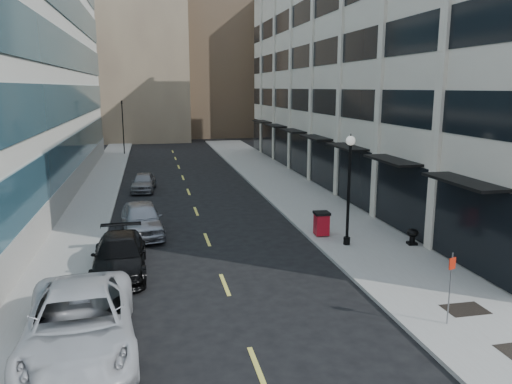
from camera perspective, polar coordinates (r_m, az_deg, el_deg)
name	(u,v)px	position (r m, az deg, el deg)	size (l,w,h in m)	color
sidewalk_right	(312,204)	(32.60, 6.38, -1.41)	(5.00, 80.00, 0.15)	gray
sidewalk_left	(86,216)	(31.23, -18.84, -2.57)	(3.00, 80.00, 0.15)	gray
building_right	(401,68)	(41.94, 16.21, 13.42)	(15.30, 46.50, 18.25)	beige
skyline_tan_near	(136,42)	(78.36, -13.56, 16.29)	(14.00, 18.00, 28.00)	#9A8565
skyline_brown	(213,26)	(83.31, -4.89, 18.36)	(12.00, 16.00, 34.00)	brown
skyline_tan_far	(75,66)	(88.88, -19.95, 13.42)	(12.00, 14.00, 22.00)	#9A8565
skyline_stone	(284,71)	(78.87, 3.21, 13.65)	(10.00, 14.00, 20.00)	beige
grate_far	(465,309)	(18.74, 22.79, -12.25)	(1.40, 1.00, 0.01)	black
road_centerline	(201,224)	(28.23, -6.30, -3.64)	(0.15, 68.20, 0.01)	#D8CC4C
traffic_signal	(122,104)	(58.18, -15.09, 9.69)	(0.66, 0.66, 6.98)	black
car_white_van	(80,323)	(15.53, -19.52, -13.98)	(3.07, 6.65, 1.85)	silver
car_black_pickup	(120,256)	(21.35, -15.33, -7.02)	(2.14, 5.26, 1.53)	black
car_silver_sedan	(142,219)	(26.54, -12.93, -2.99)	(2.02, 5.01, 1.71)	gray
car_grey_sedan	(144,182)	(37.71, -12.73, 1.13)	(1.61, 4.01, 1.37)	slate
trash_bin	(321,223)	(25.48, 7.49, -3.50)	(0.79, 0.87, 1.23)	#A70B18
lamppost	(349,180)	(23.64, 10.59, 1.32)	(0.44, 0.44, 5.32)	black
sign_post	(451,278)	(16.92, 21.38, -9.18)	(0.27, 0.11, 2.37)	slate
urn_planter	(412,235)	(25.00, 17.45, -4.71)	(0.56, 0.56, 0.78)	black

